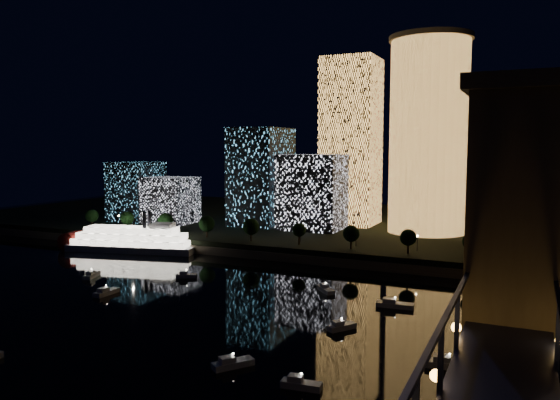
{
  "coord_description": "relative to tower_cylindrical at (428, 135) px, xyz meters",
  "views": [
    {
      "loc": [
        66.73,
        -95.57,
        41.05
      ],
      "look_at": [
        -2.55,
        55.0,
        24.85
      ],
      "focal_mm": 35.0,
      "sensor_mm": 36.0,
      "label": 1
    }
  ],
  "objects": [
    {
      "name": "seawall",
      "position": [
        -27.39,
        -56.15,
        -44.31
      ],
      "size": [
        420.0,
        6.0,
        3.0
      ],
      "primitive_type": "cube",
      "color": "#6B5E4C",
      "rests_on": "ground"
    },
    {
      "name": "street_lamps",
      "position": [
        -61.39,
        -44.15,
        -36.79
      ],
      "size": [
        132.7,
        0.7,
        5.65
      ],
      "color": "black",
      "rests_on": "far_bank"
    },
    {
      "name": "esplanade_trees",
      "position": [
        -63.54,
        -50.15,
        -35.34
      ],
      "size": [
        165.48,
        6.54,
        8.77
      ],
      "color": "black",
      "rests_on": "far_bank"
    },
    {
      "name": "motorboats",
      "position": [
        -26.99,
        -125.89,
        -45.0
      ],
      "size": [
        119.45,
        78.44,
        2.78
      ],
      "color": "silver",
      "rests_on": "ground"
    },
    {
      "name": "far_bank",
      "position": [
        -27.39,
        21.85,
        -43.31
      ],
      "size": [
        420.0,
        160.0,
        5.0
      ],
      "primitive_type": "cube",
      "color": "black",
      "rests_on": "ground"
    },
    {
      "name": "riverboat",
      "position": [
        -104.68,
        -66.04,
        -41.53
      ],
      "size": [
        56.46,
        23.42,
        16.69
      ],
      "color": "silver",
      "rests_on": "ground"
    },
    {
      "name": "ground",
      "position": [
        -27.39,
        -138.15,
        -45.81
      ],
      "size": [
        520.0,
        520.0,
        0.0
      ],
      "primitive_type": "plane",
      "color": "black",
      "rests_on": "ground"
    },
    {
      "name": "tower_rectangular",
      "position": [
        -37.1,
        11.38,
        -2.54
      ],
      "size": [
        24.05,
        24.05,
        76.54
      ],
      "primitive_type": "cube",
      "color": "#E7A049",
      "rests_on": "far_bank"
    },
    {
      "name": "midrise_blocks",
      "position": [
        -83.96,
        -12.49,
        -23.08
      ],
      "size": [
        112.44,
        39.58,
        44.75
      ],
      "color": "white",
      "rests_on": "far_bank"
    },
    {
      "name": "truss_bridge",
      "position": [
        37.6,
        -134.43,
        -29.56
      ],
      "size": [
        13.0,
        266.0,
        50.0
      ],
      "color": "#161C48",
      "rests_on": "ground"
    },
    {
      "name": "tower_cylindrical",
      "position": [
        0.0,
        0.0,
        0.0
      ],
      "size": [
        34.0,
        34.0,
        81.37
      ],
      "color": "#E7A049",
      "rests_on": "far_bank"
    }
  ]
}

